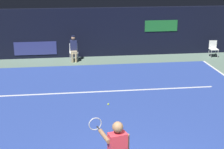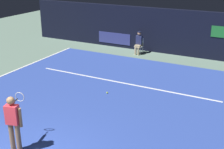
% 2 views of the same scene
% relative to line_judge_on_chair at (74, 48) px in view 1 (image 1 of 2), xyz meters
% --- Properties ---
extents(ground_plane, '(34.89, 34.89, 0.00)m').
position_rel_line_judge_on_chair_xyz_m(ground_plane, '(1.16, -6.58, -0.69)').
color(ground_plane, slate).
extents(court_surface, '(11.06, 11.44, 0.01)m').
position_rel_line_judge_on_chair_xyz_m(court_surface, '(1.16, -6.58, -0.68)').
color(court_surface, '#2D479E').
rests_on(court_surface, ground).
extents(line_service, '(8.63, 0.10, 0.01)m').
position_rel_line_judge_on_chair_xyz_m(line_service, '(1.16, -4.58, -0.67)').
color(line_service, white).
rests_on(line_service, court_surface).
extents(back_wall, '(18.02, 0.33, 2.60)m').
position_rel_line_judge_on_chair_xyz_m(back_wall, '(1.15, 0.94, 0.61)').
color(back_wall, black).
rests_on(back_wall, ground).
extents(line_judge_on_chair, '(0.46, 0.54, 1.32)m').
position_rel_line_judge_on_chair_xyz_m(line_judge_on_chair, '(0.00, 0.00, 0.00)').
color(line_judge_on_chair, white).
rests_on(line_judge_on_chair, ground).
extents(courtside_chair_near, '(0.46, 0.44, 0.88)m').
position_rel_line_judge_on_chair_xyz_m(courtside_chair_near, '(7.46, -0.07, -0.18)').
color(courtside_chair_near, white).
rests_on(courtside_chair_near, ground).
extents(tennis_ball, '(0.07, 0.07, 0.07)m').
position_rel_line_judge_on_chair_xyz_m(tennis_ball, '(1.10, -5.92, -0.64)').
color(tennis_ball, '#CCE033').
rests_on(tennis_ball, court_surface).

